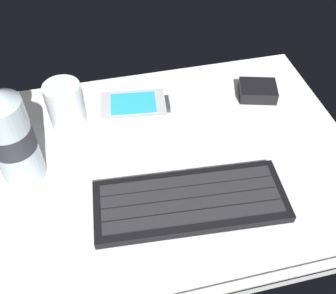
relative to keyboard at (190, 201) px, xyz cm
name	(u,v)px	position (x,y,z in cm)	size (l,w,h in cm)	color
ground_plane	(168,164)	(-1.23, 9.36, -1.79)	(64.00, 48.00, 2.80)	silver
keyboard	(190,201)	(0.00, 0.00, 0.00)	(29.76, 13.19, 1.70)	black
handheld_device	(134,106)	(-4.54, 23.28, -0.08)	(13.39, 8.98, 1.50)	#B7BABF
juice_cup	(66,107)	(-16.74, 22.28, 3.10)	(6.40, 6.40, 8.50)	silver
water_bottle	(10,134)	(-24.43, 11.91, 8.20)	(6.73, 6.73, 20.80)	silver
charger_block	(258,91)	(19.48, 21.67, 0.39)	(7.00, 5.60, 2.40)	black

